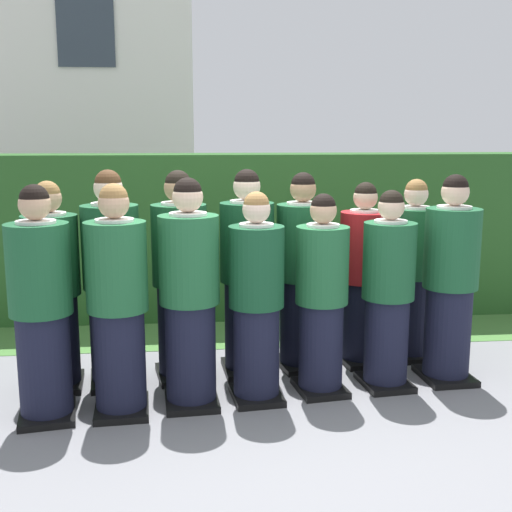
# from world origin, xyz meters

# --- Properties ---
(ground_plane) EXTENTS (60.00, 60.00, 0.00)m
(ground_plane) POSITION_xyz_m (0.00, 0.00, 0.00)
(ground_plane) COLOR slate
(student_front_row_0) EXTENTS (0.46, 0.53, 1.66)m
(student_front_row_0) POSITION_xyz_m (-1.54, -0.21, 0.79)
(student_front_row_0) COLOR black
(student_front_row_0) RESTS_ON ground
(student_front_row_1) EXTENTS (0.43, 0.54, 1.66)m
(student_front_row_1) POSITION_xyz_m (-1.02, -0.17, 0.79)
(student_front_row_1) COLOR black
(student_front_row_1) RESTS_ON ground
(student_front_row_2) EXTENTS (0.44, 0.51, 1.69)m
(student_front_row_2) POSITION_xyz_m (-0.52, -0.06, 0.81)
(student_front_row_2) COLOR black
(student_front_row_2) RESTS_ON ground
(student_front_row_3) EXTENTS (0.42, 0.49, 1.58)m
(student_front_row_3) POSITION_xyz_m (-0.03, -0.02, 0.75)
(student_front_row_3) COLOR black
(student_front_row_3) RESTS_ON ground
(student_front_row_4) EXTENTS (0.42, 0.52, 1.55)m
(student_front_row_4) POSITION_xyz_m (0.49, 0.08, 0.74)
(student_front_row_4) COLOR black
(student_front_row_4) RESTS_ON ground
(student_front_row_5) EXTENTS (0.41, 0.52, 1.57)m
(student_front_row_5) POSITION_xyz_m (1.03, 0.14, 0.75)
(student_front_row_5) COLOR black
(student_front_row_5) RESTS_ON ground
(student_front_row_6) EXTENTS (0.44, 0.54, 1.68)m
(student_front_row_6) POSITION_xyz_m (1.56, 0.24, 0.80)
(student_front_row_6) COLOR black
(student_front_row_6) RESTS_ON ground
(student_rear_row_0) EXTENTS (0.43, 0.51, 1.64)m
(student_rear_row_0) POSITION_xyz_m (-1.58, 0.36, 0.78)
(student_rear_row_0) COLOR black
(student_rear_row_0) RESTS_ON ground
(student_rear_row_1) EXTENTS (0.46, 0.57, 1.72)m
(student_rear_row_1) POSITION_xyz_m (-1.13, 0.40, 0.82)
(student_rear_row_1) COLOR black
(student_rear_row_1) RESTS_ON ground
(student_rear_row_2) EXTENTS (0.47, 0.57, 1.71)m
(student_rear_row_2) POSITION_xyz_m (-0.60, 0.49, 0.82)
(student_rear_row_2) COLOR black
(student_rear_row_2) RESTS_ON ground
(student_rear_row_3) EXTENTS (0.45, 0.52, 1.71)m
(student_rear_row_3) POSITION_xyz_m (-0.05, 0.57, 0.82)
(student_rear_row_3) COLOR black
(student_rear_row_3) RESTS_ON ground
(student_rear_row_4) EXTENTS (0.47, 0.54, 1.68)m
(student_rear_row_4) POSITION_xyz_m (0.43, 0.65, 0.80)
(student_rear_row_4) COLOR black
(student_rear_row_4) RESTS_ON ground
(student_in_red_blazer) EXTENTS (0.43, 0.50, 1.59)m
(student_in_red_blazer) POSITION_xyz_m (0.97, 0.70, 0.76)
(student_in_red_blazer) COLOR black
(student_in_red_blazer) RESTS_ON ground
(student_rear_row_6) EXTENTS (0.42, 0.49, 1.61)m
(student_rear_row_6) POSITION_xyz_m (1.45, 0.80, 0.76)
(student_rear_row_6) COLOR black
(student_rear_row_6) RESTS_ON ground
(hedge) EXTENTS (8.67, 0.70, 1.77)m
(hedge) POSITION_xyz_m (0.00, 2.40, 0.89)
(hedge) COLOR #285623
(hedge) RESTS_ON ground
(school_building_main) EXTENTS (6.46, 4.76, 7.60)m
(school_building_main) POSITION_xyz_m (-3.51, 8.58, 3.89)
(school_building_main) COLOR silver
(school_building_main) RESTS_ON ground
(lawn_strip) EXTENTS (8.67, 0.90, 0.01)m
(lawn_strip) POSITION_xyz_m (0.00, 1.60, 0.00)
(lawn_strip) COLOR #477A38
(lawn_strip) RESTS_ON ground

